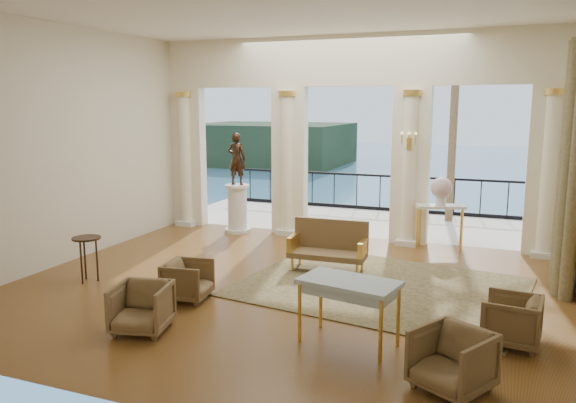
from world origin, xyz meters
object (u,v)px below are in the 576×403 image
at_px(game_table, 349,287).
at_px(armchair_c, 512,318).
at_px(armchair_a, 142,306).
at_px(console_table, 440,213).
at_px(armchair_b, 452,358).
at_px(settee, 329,246).
at_px(statue, 237,159).
at_px(pedestal, 237,209).
at_px(armchair_d, 188,278).
at_px(side_table, 87,243).

bearing_deg(game_table, armchair_c, 31.69).
xyz_separation_m(armchair_a, console_table, (3.21, 5.92, 0.41)).
distance_m(armchair_b, console_table, 6.10).
height_order(settee, statue, statue).
relative_size(pedestal, console_table, 1.07).
relative_size(armchair_b, armchair_c, 1.05).
distance_m(armchair_b, armchair_c, 1.59).
height_order(armchair_b, console_table, console_table).
xyz_separation_m(armchair_d, pedestal, (-1.37, 4.50, 0.21)).
xyz_separation_m(armchair_a, armchair_b, (4.02, -0.11, 0.00)).
bearing_deg(settee, armchair_c, -38.47).
distance_m(armchair_c, game_table, 2.11).
bearing_deg(armchair_c, armchair_d, -82.99).
relative_size(armchair_b, settee, 0.52).
relative_size(settee, pedestal, 1.25).
height_order(armchair_b, settee, settee).
distance_m(armchair_a, console_table, 6.75).
relative_size(armchair_d, statue, 0.56).
height_order(pedestal, side_table, pedestal).
bearing_deg(statue, settee, 143.83).
height_order(armchair_d, statue, statue).
height_order(armchair_a, side_table, side_table).
height_order(armchair_a, console_table, console_table).
xyz_separation_m(armchair_d, console_table, (3.30, 4.61, 0.44)).
bearing_deg(armchair_d, armchair_c, -96.86).
height_order(console_table, side_table, console_table).
bearing_deg(side_table, settee, 30.48).
distance_m(armchair_c, settee, 3.86).
bearing_deg(side_table, console_table, 39.58).
bearing_deg(armchair_c, armchair_b, -15.59).
relative_size(armchair_d, pedestal, 0.60).
xyz_separation_m(armchair_c, game_table, (-1.93, -0.73, 0.40)).
distance_m(game_table, console_table, 5.31).
distance_m(settee, side_table, 4.25).
relative_size(armchair_a, game_table, 0.55).
distance_m(settee, pedestal, 3.67).
height_order(statue, console_table, statue).
relative_size(armchair_a, statue, 0.60).
relative_size(game_table, statue, 1.09).
relative_size(armchair_b, side_table, 0.94).
bearing_deg(settee, side_table, -152.12).
bearing_deg(side_table, game_table, -9.79).
xyz_separation_m(armchair_a, armchair_c, (4.62, 1.37, -0.01)).
xyz_separation_m(armchair_d, statue, (-1.37, 4.50, 1.41)).
relative_size(game_table, console_table, 1.26).
height_order(settee, side_table, settee).
relative_size(armchair_b, statue, 0.60).
relative_size(statue, side_table, 1.56).
bearing_deg(statue, console_table, -178.32).
xyz_separation_m(armchair_d, settee, (1.58, 2.32, 0.12)).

